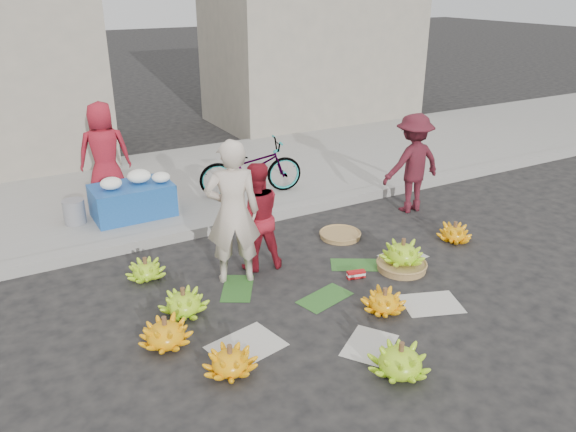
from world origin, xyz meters
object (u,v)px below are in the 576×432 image
banana_bunch_4 (402,256)px  bicycle (251,168)px  banana_bunch_0 (165,333)px  flower_table (133,198)px  vendor_cream (233,213)px

banana_bunch_4 → bicycle: bicycle is taller
banana_bunch_0 → bicycle: bicycle is taller
banana_bunch_0 → bicycle: (2.54, 3.29, 0.42)m
banana_bunch_4 → flower_table: bearing=129.2°
banana_bunch_4 → vendor_cream: bearing=157.7°
vendor_cream → bicycle: (1.36, 2.36, -0.32)m
banana_bunch_0 → bicycle: bearing=52.4°
banana_bunch_0 → flower_table: flower_table is taller
banana_bunch_0 → bicycle: 4.17m
banana_bunch_0 → banana_bunch_4: 3.15m
banana_bunch_4 → vendor_cream: vendor_cream is taller
banana_bunch_0 → flower_table: (0.56, 3.29, 0.25)m
banana_bunch_0 → flower_table: 3.35m
vendor_cream → flower_table: (-0.62, 2.36, -0.49)m
banana_bunch_4 → vendor_cream: 2.24m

